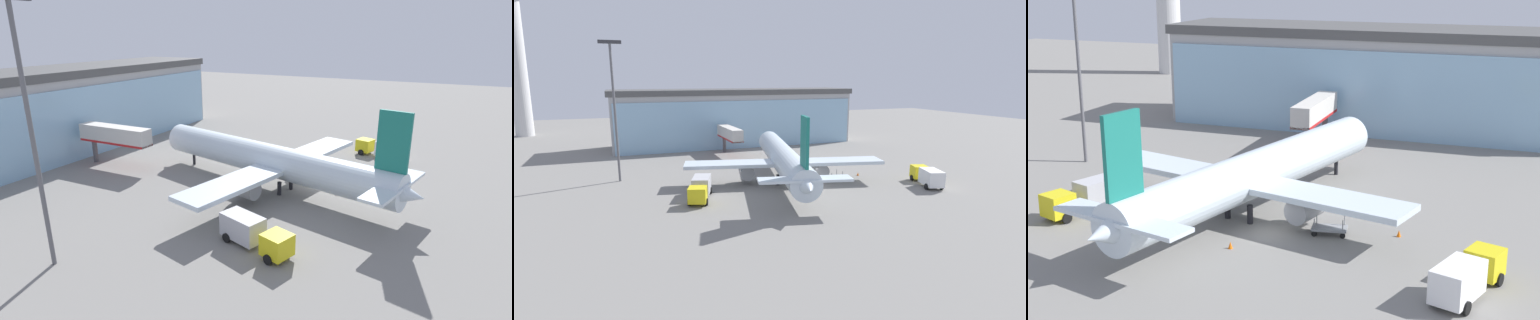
% 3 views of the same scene
% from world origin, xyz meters
% --- Properties ---
extents(ground, '(240.00, 240.00, 0.00)m').
position_xyz_m(ground, '(0.00, 0.00, 0.00)').
color(ground, gray).
extents(terminal_building, '(56.39, 13.78, 13.06)m').
position_xyz_m(terminal_building, '(-0.00, 40.86, 6.53)').
color(terminal_building, '#A3A3A3').
rests_on(terminal_building, ground).
extents(jet_bridge, '(2.48, 11.45, 5.80)m').
position_xyz_m(jet_bridge, '(-4.96, 27.27, 4.42)').
color(jet_bridge, beige).
rests_on(jet_bridge, ground).
extents(control_tower, '(7.86, 7.86, 40.92)m').
position_xyz_m(control_tower, '(-50.07, 74.16, 23.46)').
color(control_tower, silver).
rests_on(control_tower, ground).
extents(apron_light_mast, '(3.20, 0.40, 21.00)m').
position_xyz_m(apron_light_mast, '(-26.45, 12.88, 12.29)').
color(apron_light_mast, '#59595E').
rests_on(apron_light_mast, ground).
extents(airplane, '(29.83, 36.71, 11.41)m').
position_xyz_m(airplane, '(-2.88, 3.77, 3.50)').
color(airplane, silver).
rests_on(airplane, ground).
extents(catering_truck, '(4.38, 7.62, 2.65)m').
position_xyz_m(catering_truck, '(-16.63, -0.72, 1.47)').
color(catering_truck, yellow).
rests_on(catering_truck, ground).
extents(fuel_truck, '(4.34, 7.62, 2.65)m').
position_xyz_m(fuel_truck, '(16.10, -6.03, 1.47)').
color(fuel_truck, yellow).
rests_on(fuel_truck, ground).
extents(baggage_cart, '(3.03, 2.06, 1.50)m').
position_xyz_m(baggage_cart, '(4.65, 1.43, 0.50)').
color(baggage_cart, gray).
rests_on(baggage_cart, ground).
extents(safety_cone_nose, '(0.36, 0.36, 0.55)m').
position_xyz_m(safety_cone_nose, '(-1.50, -4.02, 0.28)').
color(safety_cone_nose, orange).
rests_on(safety_cone_nose, ground).
extents(safety_cone_wingtip, '(0.36, 0.36, 0.55)m').
position_xyz_m(safety_cone_wingtip, '(9.94, 2.83, 0.28)').
color(safety_cone_wingtip, orange).
rests_on(safety_cone_wingtip, ground).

